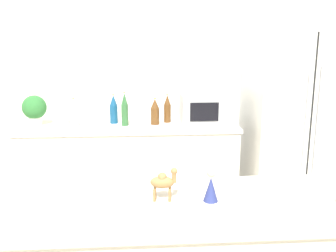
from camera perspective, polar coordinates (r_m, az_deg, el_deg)
wall_back at (r=3.88m, az=1.91°, el=6.99°), size 8.00×0.06×2.55m
back_counter at (r=3.72m, az=-5.86°, el=-6.43°), size 2.06×0.63×0.89m
refrigerator at (r=3.80m, az=18.55°, el=0.32°), size 0.86×0.76×1.78m
potted_plant at (r=3.71m, az=-19.69°, el=2.51°), size 0.22×0.22×0.28m
paper_towel_roll at (r=3.64m, az=-16.05°, el=1.92°), size 0.11×0.11×0.24m
microwave at (r=3.63m, az=5.76°, el=2.68°), size 0.48×0.37×0.28m
back_bottle_0 at (r=3.64m, az=-0.11°, el=2.62°), size 0.07×0.07×0.28m
back_bottle_1 at (r=3.51m, az=-6.61°, el=2.51°), size 0.06×0.06×0.32m
back_bottle_2 at (r=3.63m, az=-8.28°, el=2.51°), size 0.08×0.08×0.28m
back_bottle_3 at (r=3.55m, az=-14.13°, el=1.94°), size 0.07×0.07×0.27m
back_bottle_4 at (r=3.55m, az=-2.01°, el=2.17°), size 0.08×0.08×0.25m
camel_figurine at (r=1.62m, az=-0.71°, el=-8.45°), size 0.12×0.06×0.15m
wise_man_figurine_blue at (r=1.63m, az=6.55°, el=-9.22°), size 0.06×0.06×0.15m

